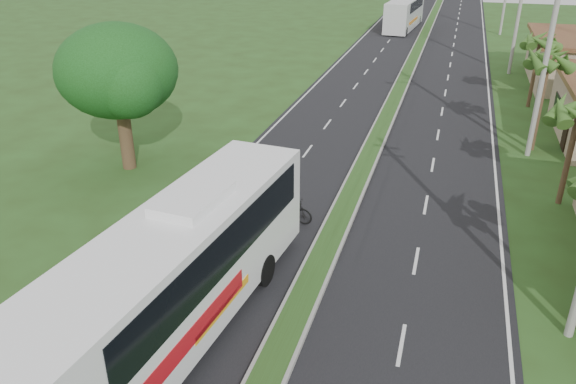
# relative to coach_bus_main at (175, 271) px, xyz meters

# --- Properties ---
(ground) EXTENTS (180.00, 180.00, 0.00)m
(ground) POSITION_rel_coach_bus_main_xyz_m (3.20, 1.52, -2.41)
(ground) COLOR #294318
(ground) RESTS_ON ground
(road_asphalt) EXTENTS (14.00, 160.00, 0.02)m
(road_asphalt) POSITION_rel_coach_bus_main_xyz_m (3.20, 21.52, -2.40)
(road_asphalt) COLOR black
(road_asphalt) RESTS_ON ground
(median_strip) EXTENTS (1.20, 160.00, 0.18)m
(median_strip) POSITION_rel_coach_bus_main_xyz_m (3.20, 21.52, -2.30)
(median_strip) COLOR gray
(median_strip) RESTS_ON ground
(lane_edge_left) EXTENTS (0.12, 160.00, 0.01)m
(lane_edge_left) POSITION_rel_coach_bus_main_xyz_m (-3.50, 21.52, -2.41)
(lane_edge_left) COLOR silver
(lane_edge_left) RESTS_ON ground
(lane_edge_right) EXTENTS (0.12, 160.00, 0.01)m
(lane_edge_right) POSITION_rel_coach_bus_main_xyz_m (9.90, 21.52, -2.41)
(lane_edge_right) COLOR silver
(lane_edge_right) RESTS_ON ground
(palm_verge_c) EXTENTS (2.40, 2.40, 5.85)m
(palm_verge_c) POSITION_rel_coach_bus_main_xyz_m (12.00, 20.52, 2.71)
(palm_verge_c) COLOR #473321
(palm_verge_c) RESTS_ON ground
(palm_verge_d) EXTENTS (2.40, 2.40, 5.25)m
(palm_verge_d) POSITION_rel_coach_bus_main_xyz_m (12.50, 29.52, 2.14)
(palm_verge_d) COLOR #473321
(palm_verge_d) RESTS_ON ground
(shade_tree) EXTENTS (6.30, 6.00, 7.54)m
(shade_tree) POSITION_rel_coach_bus_main_xyz_m (-8.91, 11.54, 2.62)
(shade_tree) COLOR #473321
(shade_tree) RESTS_ON ground
(utility_pole_b) EXTENTS (3.20, 0.28, 12.00)m
(utility_pole_b) POSITION_rel_coach_bus_main_xyz_m (11.68, 19.52, 3.85)
(utility_pole_b) COLOR gray
(utility_pole_b) RESTS_ON ground
(utility_pole_c) EXTENTS (1.60, 0.28, 11.00)m
(utility_pole_c) POSITION_rel_coach_bus_main_xyz_m (11.70, 39.52, 3.27)
(utility_pole_c) COLOR gray
(utility_pole_c) RESTS_ON ground
(coach_bus_main) EXTENTS (4.04, 13.74, 4.38)m
(coach_bus_main) POSITION_rel_coach_bus_main_xyz_m (0.00, 0.00, 0.00)
(coach_bus_main) COLOR white
(coach_bus_main) RESTS_ON ground
(coach_bus_far) EXTENTS (3.60, 12.50, 3.59)m
(coach_bus_far) POSITION_rel_coach_bus_main_xyz_m (0.32, 60.50, -0.37)
(coach_bus_far) COLOR silver
(coach_bus_far) RESTS_ON ground
(motorcyclist) EXTENTS (2.01, 0.85, 2.21)m
(motorcyclist) POSITION_rel_coach_bus_main_xyz_m (1.20, 8.17, -1.63)
(motorcyclist) COLOR black
(motorcyclist) RESTS_ON ground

